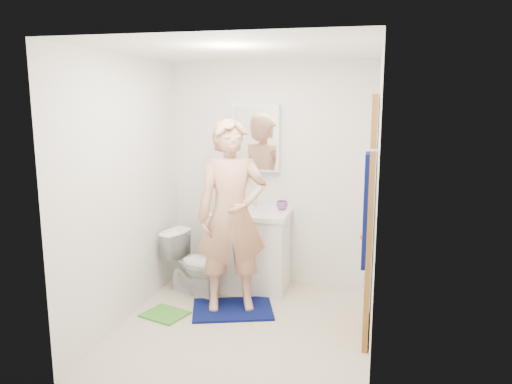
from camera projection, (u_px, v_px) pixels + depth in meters
floor at (244, 327)px, 4.49m from camera, size 2.20×2.40×0.02m
ceiling at (243, 49)px, 4.04m from camera, size 2.20×2.40×0.02m
wall_back at (271, 174)px, 5.42m from camera, size 2.20×0.02×2.40m
wall_front at (194, 232)px, 3.10m from camera, size 2.20×0.02×2.40m
wall_left at (125, 190)px, 4.51m from camera, size 0.02×2.40×2.40m
wall_right at (377, 201)px, 4.01m from camera, size 0.02×2.40×2.40m
vanity_cabinet at (252, 252)px, 5.32m from camera, size 0.75×0.55×0.80m
countertop at (252, 213)px, 5.24m from camera, size 0.79×0.59×0.05m
sink_basin at (252, 212)px, 5.24m from camera, size 0.40×0.40×0.03m
faucet at (256, 202)px, 5.40m from camera, size 0.03×0.03×0.12m
medicine_cabinet at (256, 138)px, 5.31m from camera, size 0.50×0.12×0.70m
mirror_panel at (255, 138)px, 5.25m from camera, size 0.46×0.01×0.66m
door at (370, 218)px, 4.20m from camera, size 0.05×0.80×2.05m
door_knob at (364, 236)px, 3.92m from camera, size 0.07×0.07×0.07m
towel at (365, 210)px, 3.48m from camera, size 0.03×0.24×0.80m
towel_hook at (374, 150)px, 3.39m from camera, size 0.06×0.02×0.02m
toilet at (196, 263)px, 5.16m from camera, size 0.73×0.54×0.67m
bath_mat at (233, 309)px, 4.82m from camera, size 0.89×0.75×0.02m
green_rug at (165, 314)px, 4.71m from camera, size 0.47×0.43×0.02m
soap_dispenser at (222, 203)px, 5.21m from camera, size 0.09×0.09×0.17m
toothbrush_cup at (282, 205)px, 5.29m from camera, size 0.12×0.12×0.09m
man at (232, 216)px, 4.68m from camera, size 0.77×0.64×1.82m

